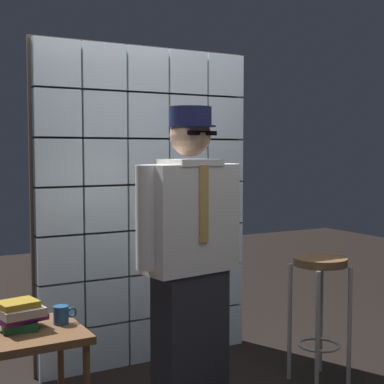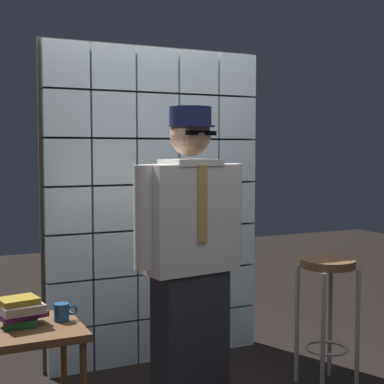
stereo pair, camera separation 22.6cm
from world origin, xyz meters
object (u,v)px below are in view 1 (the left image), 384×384
at_px(standing_person, 190,259).
at_px(coffee_mug, 62,315).
at_px(side_table, 30,345).
at_px(book_stack, 20,315).
at_px(bar_stool, 320,290).

xyz_separation_m(standing_person, coffee_mug, (-0.66, 0.21, -0.27)).
bearing_deg(standing_person, side_table, 159.71).
xyz_separation_m(standing_person, book_stack, (-0.87, 0.21, -0.24)).
relative_size(bar_stool, coffee_mug, 6.42).
distance_m(side_table, book_stack, 0.17).
height_order(bar_stool, side_table, bar_stool).
xyz_separation_m(bar_stool, book_stack, (-1.84, 0.18, 0.06)).
xyz_separation_m(book_stack, coffee_mug, (0.21, -0.00, -0.03)).
distance_m(bar_stool, book_stack, 1.85).
distance_m(standing_person, side_table, 0.94).
bearing_deg(side_table, standing_person, -12.17).
height_order(standing_person, bar_stool, standing_person).
distance_m(book_stack, coffee_mug, 0.22).
height_order(book_stack, coffee_mug, book_stack).
xyz_separation_m(standing_person, side_table, (-0.83, 0.18, -0.40)).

